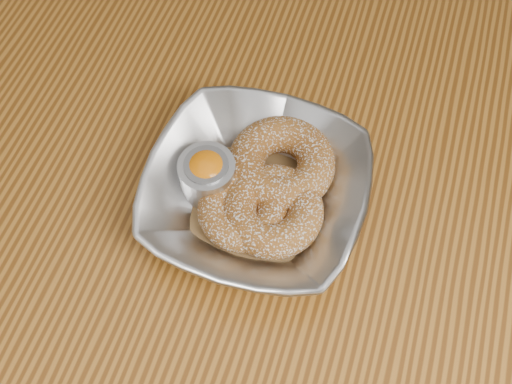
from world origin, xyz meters
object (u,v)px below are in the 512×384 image
(table, at_px, (292,205))
(donut_extra, at_px, (272,211))
(serving_bowl, at_px, (256,193))
(donut_front, at_px, (243,210))
(ramekin, at_px, (207,175))
(donut_back, at_px, (281,163))

(table, height_order, donut_extra, donut_extra)
(serving_bowl, relative_size, donut_extra, 2.16)
(table, relative_size, serving_bowl, 5.28)
(table, xyz_separation_m, donut_extra, (-0.00, -0.08, 0.13))
(table, bearing_deg, donut_front, -111.59)
(ramekin, bearing_deg, table, 37.39)
(serving_bowl, distance_m, donut_extra, 0.03)
(table, bearing_deg, donut_extra, -93.61)
(donut_back, distance_m, donut_extra, 0.06)
(donut_back, height_order, donut_extra, donut_back)
(donut_extra, bearing_deg, table, 86.39)
(donut_front, distance_m, ramekin, 0.05)
(table, relative_size, donut_back, 10.54)
(donut_back, xyz_separation_m, donut_extra, (0.01, -0.06, -0.00))
(donut_back, xyz_separation_m, ramekin, (-0.07, -0.04, 0.00))
(table, distance_m, donut_extra, 0.15)
(donut_back, distance_m, ramekin, 0.08)
(table, height_order, donut_back, donut_back)
(donut_back, distance_m, donut_front, 0.07)
(serving_bowl, height_order, donut_back, serving_bowl)
(table, height_order, serving_bowl, serving_bowl)
(donut_back, bearing_deg, ramekin, -150.24)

